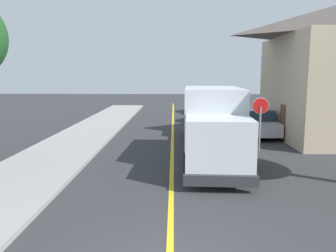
{
  "coord_description": "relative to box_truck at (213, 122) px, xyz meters",
  "views": [
    {
      "loc": [
        0.08,
        -5.94,
        3.78
      ],
      "look_at": [
        -0.2,
        9.55,
        1.4
      ],
      "focal_mm": 36.0,
      "sensor_mm": 36.0,
      "label": 1
    }
  ],
  "objects": [
    {
      "name": "centre_line_yellow",
      "position": [
        -1.76,
        1.72,
        -1.76
      ],
      "size": [
        0.16,
        56.0,
        0.01
      ],
      "primitive_type": "cube",
      "color": "gold",
      "rests_on": "ground"
    },
    {
      "name": "parked_car_mid",
      "position": [
        0.78,
        12.25,
        -0.97
      ],
      "size": [
        1.97,
        4.47,
        1.67
      ],
      "color": "#4C564C",
      "rests_on": "ground"
    },
    {
      "name": "parked_car_near",
      "position": [
        -0.11,
        6.13,
        -0.97
      ],
      "size": [
        1.99,
        4.47,
        1.67
      ],
      "color": "maroon",
      "rests_on": "ground"
    },
    {
      "name": "box_truck",
      "position": [
        0.0,
        0.0,
        0.0
      ],
      "size": [
        2.73,
        7.28,
        3.2
      ],
      "color": "silver",
      "rests_on": "ground"
    },
    {
      "name": "stop_sign",
      "position": [
        2.58,
        2.31,
        0.09
      ],
      "size": [
        0.8,
        0.1,
        2.65
      ],
      "color": "gray",
      "rests_on": "ground"
    },
    {
      "name": "parked_van_across",
      "position": [
        3.44,
        6.42,
        -0.97
      ],
      "size": [
        1.97,
        4.47,
        1.67
      ],
      "color": "#B7B7BC",
      "rests_on": "ground"
    },
    {
      "name": "parked_car_far",
      "position": [
        0.8,
        19.21,
        -0.97
      ],
      "size": [
        1.93,
        4.45,
        1.67
      ],
      "color": "#B7B7BC",
      "rests_on": "ground"
    }
  ]
}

